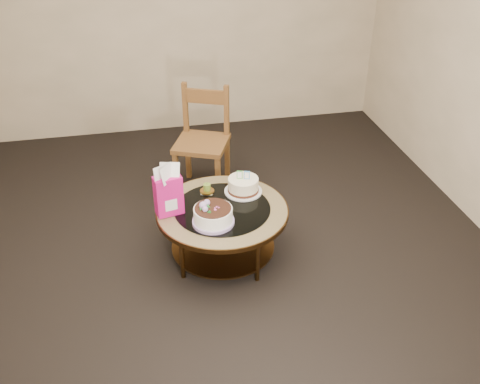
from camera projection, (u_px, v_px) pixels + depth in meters
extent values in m
plane|color=black|center=(223.00, 255.00, 4.33)|extent=(5.00, 5.00, 0.00)
cube|color=beige|center=(180.00, 15.00, 5.71)|extent=(4.50, 0.02, 2.60)
cylinder|color=#513417|center=(260.00, 215.00, 4.45)|extent=(0.04, 0.04, 0.42)
cylinder|color=#513417|center=(192.00, 213.00, 4.47)|extent=(0.04, 0.04, 0.42)
cylinder|color=#513417|center=(182.00, 255.00, 4.00)|extent=(0.04, 0.04, 0.42)
cylinder|color=#513417|center=(258.00, 258.00, 3.97)|extent=(0.04, 0.04, 0.42)
cylinder|color=#513417|center=(223.00, 245.00, 4.28)|extent=(0.82, 0.82, 0.02)
cylinder|color=#513417|center=(222.00, 211.00, 4.10)|extent=(1.02, 1.02, 0.04)
cylinder|color=#978353|center=(222.00, 209.00, 4.10)|extent=(1.00, 1.00, 0.01)
cylinder|color=black|center=(222.00, 209.00, 4.09)|extent=(0.74, 0.74, 0.01)
cylinder|color=#AF91CD|center=(213.00, 221.00, 3.92)|extent=(0.31, 0.31, 0.02)
cylinder|color=white|center=(213.00, 216.00, 3.89)|extent=(0.28, 0.28, 0.13)
cylinder|color=black|center=(213.00, 208.00, 3.86)|extent=(0.27, 0.27, 0.01)
sphere|color=#AF91CD|center=(203.00, 205.00, 3.85)|extent=(0.06, 0.06, 0.06)
sphere|color=#AF91CD|center=(207.00, 203.00, 3.88)|extent=(0.05, 0.05, 0.05)
sphere|color=#AF91CD|center=(205.00, 209.00, 3.81)|extent=(0.04, 0.04, 0.04)
cone|color=#207B2B|center=(209.00, 207.00, 3.86)|extent=(0.04, 0.04, 0.03)
cone|color=#207B2B|center=(201.00, 209.00, 3.83)|extent=(0.04, 0.04, 0.03)
cone|color=#207B2B|center=(208.00, 202.00, 3.91)|extent=(0.03, 0.03, 0.03)
cone|color=#207B2B|center=(210.00, 211.00, 3.81)|extent=(0.04, 0.04, 0.03)
cylinder|color=white|center=(243.00, 191.00, 4.28)|extent=(0.30, 0.30, 0.01)
cylinder|color=#462014|center=(243.00, 189.00, 4.28)|extent=(0.25, 0.25, 0.02)
cylinder|color=#F2E9C8|center=(243.00, 184.00, 4.25)|extent=(0.24, 0.24, 0.09)
cube|color=green|center=(240.00, 175.00, 4.21)|extent=(0.05, 0.02, 0.07)
cube|color=white|center=(240.00, 175.00, 4.21)|extent=(0.04, 0.02, 0.05)
cube|color=#3E90D5|center=(247.00, 175.00, 4.20)|extent=(0.05, 0.02, 0.07)
cube|color=white|center=(247.00, 175.00, 4.20)|extent=(0.04, 0.02, 0.05)
cube|color=#E51586|center=(169.00, 195.00, 3.95)|extent=(0.22, 0.15, 0.31)
cube|color=white|center=(169.00, 201.00, 3.98)|extent=(0.11, 0.13, 0.09)
cube|color=#E7C15F|center=(207.00, 192.00, 4.28)|extent=(0.12, 0.12, 0.01)
cylinder|color=gold|center=(207.00, 191.00, 4.27)|extent=(0.11, 0.11, 0.01)
cylinder|color=olive|center=(207.00, 187.00, 4.26)|extent=(0.06, 0.06, 0.06)
cylinder|color=black|center=(207.00, 184.00, 4.24)|extent=(0.00, 0.00, 0.01)
cube|color=brown|center=(201.00, 144.00, 4.93)|extent=(0.60, 0.60, 0.04)
cube|color=brown|center=(176.00, 175.00, 4.93)|extent=(0.06, 0.06, 0.49)
cube|color=brown|center=(218.00, 179.00, 4.86)|extent=(0.06, 0.06, 0.49)
cube|color=brown|center=(188.00, 155.00, 5.26)|extent=(0.06, 0.06, 0.49)
cube|color=brown|center=(227.00, 159.00, 5.19)|extent=(0.06, 0.06, 0.49)
cube|color=brown|center=(185.00, 108.00, 4.99)|extent=(0.06, 0.06, 0.50)
cube|color=brown|center=(227.00, 112.00, 4.93)|extent=(0.06, 0.06, 0.50)
cube|color=brown|center=(205.00, 97.00, 4.89)|extent=(0.38, 0.18, 0.13)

